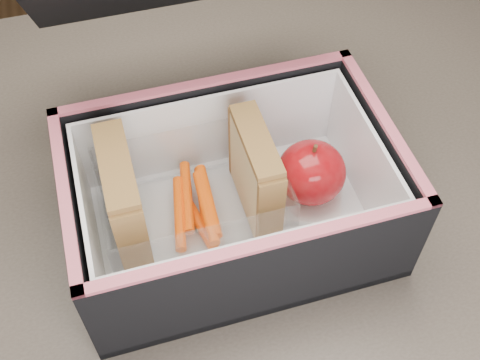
# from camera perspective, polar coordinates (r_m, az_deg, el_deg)

# --- Properties ---
(kitchen_table) EXTENTS (1.20, 0.80, 0.75)m
(kitchen_table) POSITION_cam_1_polar(r_m,az_deg,el_deg) (0.70, 0.77, -7.03)
(kitchen_table) COLOR brown
(kitchen_table) RESTS_ON ground
(lunch_bag) EXTENTS (0.30, 0.33, 0.25)m
(lunch_bag) POSITION_cam_1_polar(r_m,az_deg,el_deg) (0.56, -0.86, -0.58)
(lunch_bag) COLOR black
(lunch_bag) RESTS_ON kitchen_table
(plastic_tub) EXTENTS (0.17, 0.12, 0.07)m
(plastic_tub) POSITION_cam_1_polar(r_m,az_deg,el_deg) (0.57, -4.51, -1.82)
(plastic_tub) COLOR white
(plastic_tub) RESTS_ON lunch_bag
(sandwich_left) EXTENTS (0.03, 0.10, 0.11)m
(sandwich_left) POSITION_cam_1_polar(r_m,az_deg,el_deg) (0.55, -10.91, -1.91)
(sandwich_left) COLOR tan
(sandwich_left) RESTS_ON plastic_tub
(sandwich_right) EXTENTS (0.03, 0.09, 0.10)m
(sandwich_right) POSITION_cam_1_polar(r_m,az_deg,el_deg) (0.57, 1.47, 0.68)
(sandwich_right) COLOR tan
(sandwich_right) RESTS_ON plastic_tub
(carrot_sticks) EXTENTS (0.05, 0.11, 0.03)m
(carrot_sticks) POSITION_cam_1_polar(r_m,az_deg,el_deg) (0.59, -4.10, -2.51)
(carrot_sticks) COLOR #EE450A
(carrot_sticks) RESTS_ON plastic_tub
(paper_napkin) EXTENTS (0.10, 0.10, 0.01)m
(paper_napkin) POSITION_cam_1_polar(r_m,az_deg,el_deg) (0.62, 6.05, -1.14)
(paper_napkin) COLOR white
(paper_napkin) RESTS_ON lunch_bag
(red_apple) EXTENTS (0.07, 0.07, 0.07)m
(red_apple) POSITION_cam_1_polar(r_m,az_deg,el_deg) (0.59, 6.78, 0.72)
(red_apple) COLOR #930007
(red_apple) RESTS_ON paper_napkin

